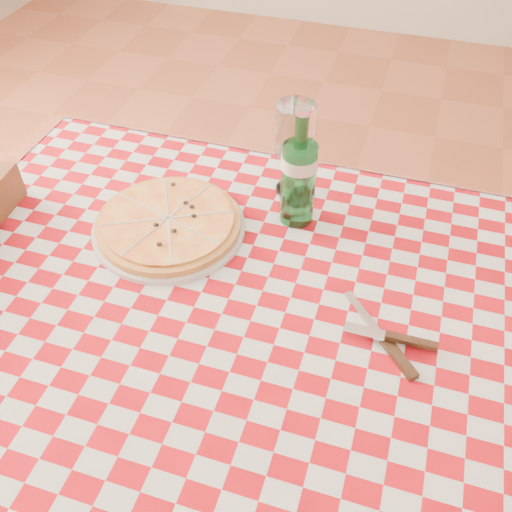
{
  "coord_description": "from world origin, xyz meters",
  "views": [
    {
      "loc": [
        0.19,
        -0.62,
        1.53
      ],
      "look_at": [
        -0.02,
        0.06,
        0.82
      ],
      "focal_mm": 40.0,
      "sensor_mm": 36.0,
      "label": 1
    }
  ],
  "objects_px": {
    "wine_glass": "(294,150)",
    "pizza_plate": "(168,223)",
    "water_bottle": "(299,167)",
    "dining_table": "(257,340)"
  },
  "relations": [
    {
      "from": "wine_glass",
      "to": "pizza_plate",
      "type": "bearing_deg",
      "value": -135.4
    },
    {
      "from": "pizza_plate",
      "to": "water_bottle",
      "type": "xyz_separation_m",
      "value": [
        0.23,
        0.11,
        0.11
      ]
    },
    {
      "from": "water_bottle",
      "to": "dining_table",
      "type": "bearing_deg",
      "value": -91.54
    },
    {
      "from": "dining_table",
      "to": "wine_glass",
      "type": "distance_m",
      "value": 0.39
    },
    {
      "from": "dining_table",
      "to": "pizza_plate",
      "type": "relative_size",
      "value": 3.94
    },
    {
      "from": "water_bottle",
      "to": "wine_glass",
      "type": "height_order",
      "value": "water_bottle"
    },
    {
      "from": "dining_table",
      "to": "wine_glass",
      "type": "bearing_deg",
      "value": 94.2
    },
    {
      "from": "dining_table",
      "to": "pizza_plate",
      "type": "height_order",
      "value": "pizza_plate"
    },
    {
      "from": "dining_table",
      "to": "pizza_plate",
      "type": "bearing_deg",
      "value": 148.9
    },
    {
      "from": "dining_table",
      "to": "water_bottle",
      "type": "xyz_separation_m",
      "value": [
        0.01,
        0.25,
        0.22
      ]
    }
  ]
}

